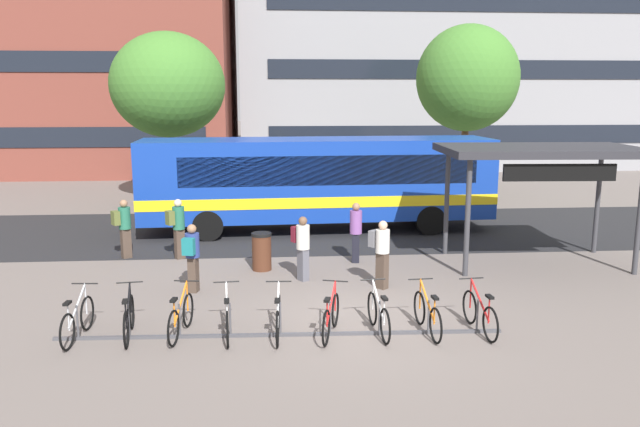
{
  "coord_description": "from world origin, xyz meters",
  "views": [
    {
      "loc": [
        -1.74,
        -12.24,
        4.71
      ],
      "look_at": [
        -0.52,
        3.82,
        1.61
      ],
      "focal_mm": 34.97,
      "sensor_mm": 36.0,
      "label": 1
    }
  ],
  "objects_px": {
    "parked_bicycle_white_3": "(227,318)",
    "commuter_olive_pack_0": "(178,225)",
    "parked_bicycle_red_8": "(480,314)",
    "commuter_maroon_pack_3": "(356,228)",
    "parked_bicycle_orange_7": "(427,315)",
    "commuter_olive_pack_5": "(124,225)",
    "parked_bicycle_white_4": "(278,318)",
    "street_tree_0": "(168,85)",
    "parked_bicycle_red_5": "(331,317)",
    "parked_bicycle_black_1": "(129,319)",
    "commuter_grey_pack_1": "(381,249)",
    "parked_bicycle_white_6": "(379,316)",
    "parked_bicycle_silver_0": "(78,321)",
    "street_tree_1": "(467,78)",
    "trash_bin": "(262,251)",
    "city_bus": "(316,180)",
    "transit_shelter": "(541,155)",
    "parked_bicycle_orange_2": "(181,317)",
    "commuter_maroon_pack_4": "(302,244)",
    "commuter_teal_pack_2": "(192,253)"
  },
  "relations": [
    {
      "from": "transit_shelter",
      "to": "commuter_grey_pack_1",
      "type": "relative_size",
      "value": 3.21
    },
    {
      "from": "street_tree_0",
      "to": "commuter_grey_pack_1",
      "type": "bearing_deg",
      "value": -61.14
    },
    {
      "from": "parked_bicycle_white_6",
      "to": "commuter_olive_pack_5",
      "type": "bearing_deg",
      "value": 40.19
    },
    {
      "from": "city_bus",
      "to": "parked_bicycle_white_6",
      "type": "xyz_separation_m",
      "value": [
        0.59,
        -9.7,
        -1.39
      ]
    },
    {
      "from": "commuter_maroon_pack_3",
      "to": "commuter_maroon_pack_4",
      "type": "bearing_deg",
      "value": -38.07
    },
    {
      "from": "parked_bicycle_white_4",
      "to": "commuter_olive_pack_5",
      "type": "bearing_deg",
      "value": 37.13
    },
    {
      "from": "parked_bicycle_white_3",
      "to": "commuter_olive_pack_0",
      "type": "distance_m",
      "value": 6.39
    },
    {
      "from": "parked_bicycle_silver_0",
      "to": "parked_bicycle_red_8",
      "type": "bearing_deg",
      "value": -87.49
    },
    {
      "from": "parked_bicycle_black_1",
      "to": "parked_bicycle_white_6",
      "type": "distance_m",
      "value": 4.91
    },
    {
      "from": "parked_bicycle_black_1",
      "to": "commuter_maroon_pack_4",
      "type": "xyz_separation_m",
      "value": [
        3.57,
        3.59,
        0.58
      ]
    },
    {
      "from": "parked_bicycle_orange_2",
      "to": "commuter_maroon_pack_3",
      "type": "xyz_separation_m",
      "value": [
        4.16,
        5.24,
        0.6
      ]
    },
    {
      "from": "parked_bicycle_orange_7",
      "to": "commuter_maroon_pack_3",
      "type": "bearing_deg",
      "value": 3.13
    },
    {
      "from": "trash_bin",
      "to": "city_bus",
      "type": "bearing_deg",
      "value": 69.78
    },
    {
      "from": "parked_bicycle_white_4",
      "to": "commuter_maroon_pack_3",
      "type": "distance_m",
      "value": 5.9
    },
    {
      "from": "parked_bicycle_red_5",
      "to": "parked_bicycle_white_6",
      "type": "distance_m",
      "value": 0.95
    },
    {
      "from": "parked_bicycle_red_5",
      "to": "commuter_maroon_pack_3",
      "type": "height_order",
      "value": "commuter_maroon_pack_3"
    },
    {
      "from": "parked_bicycle_red_8",
      "to": "commuter_maroon_pack_3",
      "type": "height_order",
      "value": "commuter_maroon_pack_3"
    },
    {
      "from": "parked_bicycle_white_3",
      "to": "parked_bicycle_orange_7",
      "type": "relative_size",
      "value": 1.0
    },
    {
      "from": "parked_bicycle_white_3",
      "to": "trash_bin",
      "type": "xyz_separation_m",
      "value": [
        0.6,
        4.74,
        0.13
      ]
    },
    {
      "from": "trash_bin",
      "to": "parked_bicycle_orange_7",
      "type": "bearing_deg",
      "value": -55.19
    },
    {
      "from": "city_bus",
      "to": "transit_shelter",
      "type": "height_order",
      "value": "transit_shelter"
    },
    {
      "from": "commuter_teal_pack_2",
      "to": "parked_bicycle_orange_2",
      "type": "bearing_deg",
      "value": -165.11
    },
    {
      "from": "commuter_maroon_pack_3",
      "to": "city_bus",
      "type": "bearing_deg",
      "value": -162.97
    },
    {
      "from": "parked_bicycle_white_4",
      "to": "street_tree_0",
      "type": "height_order",
      "value": "street_tree_0"
    },
    {
      "from": "parked_bicycle_orange_2",
      "to": "commuter_maroon_pack_4",
      "type": "height_order",
      "value": "commuter_maroon_pack_4"
    },
    {
      "from": "city_bus",
      "to": "trash_bin",
      "type": "bearing_deg",
      "value": 67.33
    },
    {
      "from": "commuter_olive_pack_5",
      "to": "commuter_grey_pack_1",
      "type": "bearing_deg",
      "value": -59.75
    },
    {
      "from": "transit_shelter",
      "to": "commuter_grey_pack_1",
      "type": "xyz_separation_m",
      "value": [
        -4.71,
        -1.91,
        -2.09
      ]
    },
    {
      "from": "parked_bicycle_orange_7",
      "to": "parked_bicycle_white_6",
      "type": "bearing_deg",
      "value": 83.47
    },
    {
      "from": "parked_bicycle_orange_7",
      "to": "street_tree_1",
      "type": "relative_size",
      "value": 0.22
    },
    {
      "from": "parked_bicycle_white_3",
      "to": "commuter_olive_pack_0",
      "type": "xyz_separation_m",
      "value": [
        -1.83,
        6.09,
        0.63
      ]
    },
    {
      "from": "commuter_maroon_pack_3",
      "to": "street_tree_1",
      "type": "relative_size",
      "value": 0.22
    },
    {
      "from": "city_bus",
      "to": "parked_bicycle_silver_0",
      "type": "height_order",
      "value": "city_bus"
    },
    {
      "from": "commuter_olive_pack_0",
      "to": "parked_bicycle_red_5",
      "type": "bearing_deg",
      "value": -91.42
    },
    {
      "from": "commuter_maroon_pack_3",
      "to": "street_tree_1",
      "type": "height_order",
      "value": "street_tree_1"
    },
    {
      "from": "parked_bicycle_white_3",
      "to": "parked_bicycle_red_5",
      "type": "bearing_deg",
      "value": -96.86
    },
    {
      "from": "parked_bicycle_black_1",
      "to": "parked_bicycle_red_8",
      "type": "relative_size",
      "value": 1.0
    },
    {
      "from": "parked_bicycle_silver_0",
      "to": "parked_bicycle_white_6",
      "type": "height_order",
      "value": "same"
    },
    {
      "from": "parked_bicycle_black_1",
      "to": "commuter_grey_pack_1",
      "type": "bearing_deg",
      "value": -69.78
    },
    {
      "from": "parked_bicycle_red_5",
      "to": "trash_bin",
      "type": "relative_size",
      "value": 1.62
    },
    {
      "from": "commuter_grey_pack_1",
      "to": "street_tree_0",
      "type": "relative_size",
      "value": 0.23
    },
    {
      "from": "transit_shelter",
      "to": "street_tree_0",
      "type": "xyz_separation_m",
      "value": [
        -11.72,
        10.81,
        2.0
      ]
    },
    {
      "from": "parked_bicycle_red_5",
      "to": "parked_bicycle_silver_0",
      "type": "bearing_deg",
      "value": 103.46
    },
    {
      "from": "commuter_olive_pack_5",
      "to": "street_tree_1",
      "type": "relative_size",
      "value": 0.22
    },
    {
      "from": "parked_bicycle_red_5",
      "to": "street_tree_0",
      "type": "height_order",
      "value": "street_tree_0"
    },
    {
      "from": "commuter_olive_pack_5",
      "to": "commuter_olive_pack_0",
      "type": "bearing_deg",
      "value": -40.51
    },
    {
      "from": "parked_bicycle_red_5",
      "to": "commuter_olive_pack_0",
      "type": "relative_size",
      "value": 0.95
    },
    {
      "from": "parked_bicycle_silver_0",
      "to": "parked_bicycle_white_6",
      "type": "bearing_deg",
      "value": -87.41
    },
    {
      "from": "parked_bicycle_orange_7",
      "to": "transit_shelter",
      "type": "relative_size",
      "value": 0.32
    },
    {
      "from": "parked_bicycle_silver_0",
      "to": "parked_bicycle_red_5",
      "type": "distance_m",
      "value": 4.93
    }
  ]
}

